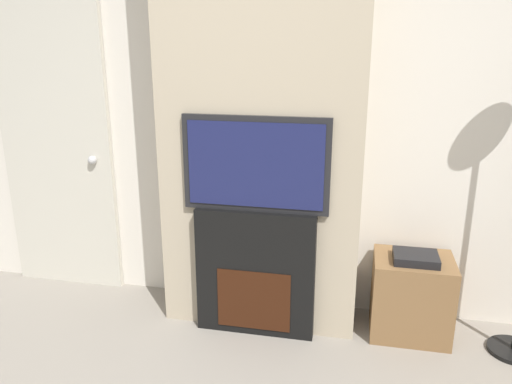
{
  "coord_description": "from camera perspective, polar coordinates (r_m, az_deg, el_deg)",
  "views": [
    {
      "loc": [
        0.57,
        -1.09,
        1.74
      ],
      "look_at": [
        0.0,
        1.61,
        0.9
      ],
      "focal_mm": 35.0,
      "sensor_mm": 36.0,
      "label": 1
    }
  ],
  "objects": [
    {
      "name": "wall_back",
      "position": [
        3.2,
        1.57,
        9.86
      ],
      "size": [
        6.0,
        0.06,
        2.7
      ],
      "color": "silver",
      "rests_on": "ground_plane"
    },
    {
      "name": "chimney_breast",
      "position": [
        2.98,
        0.78,
        9.34
      ],
      "size": [
        1.2,
        0.39,
        2.7
      ],
      "color": "tan",
      "rests_on": "ground_plane"
    },
    {
      "name": "fireplace",
      "position": [
        3.07,
        -0.0,
        -9.13
      ],
      "size": [
        0.72,
        0.15,
        0.79
      ],
      "color": "black",
      "rests_on": "ground_plane"
    },
    {
      "name": "television",
      "position": [
        2.84,
        -0.01,
        3.2
      ],
      "size": [
        0.85,
        0.07,
        0.56
      ],
      "color": "black",
      "rests_on": "fireplace"
    },
    {
      "name": "media_stand",
      "position": [
        3.25,
        17.3,
        -11.17
      ],
      "size": [
        0.47,
        0.38,
        0.55
      ],
      "color": "brown",
      "rests_on": "ground_plane"
    },
    {
      "name": "entry_door",
      "position": [
        3.77,
        -21.77,
        4.35
      ],
      "size": [
        0.83,
        0.09,
        2.0
      ],
      "color": "beige",
      "rests_on": "ground_plane"
    }
  ]
}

